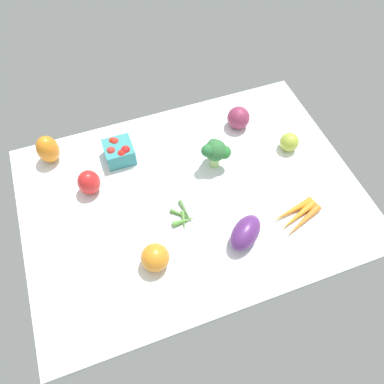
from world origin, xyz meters
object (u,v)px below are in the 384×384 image
red_onion_near_basket (238,118)px  bell_pepper_orange (48,149)px  okra_pile (184,217)px  berry_basket (119,151)px  heirloom_tomato_orange (155,258)px  eggplant (246,233)px  broccoli_head (216,151)px  heirloom_tomato_green (289,142)px  bell_pepper_red (89,182)px  carrot_bunch (297,216)px

red_onion_near_basket → bell_pepper_orange: bearing=173.6°
okra_pile → berry_basket: size_ratio=1.13×
heirloom_tomato_orange → eggplant: bearing=-2.8°
okra_pile → heirloom_tomato_orange: 16.67cm
broccoli_head → bell_pepper_orange: broccoli_head is taller
heirloom_tomato_orange → broccoli_head: broccoli_head is taller
okra_pile → broccoli_head: 23.74cm
heirloom_tomato_green → bell_pepper_orange: 79.18cm
berry_basket → bell_pepper_red: 15.08cm
berry_basket → broccoli_head: broccoli_head is taller
eggplant → red_onion_near_basket: bearing=31.7°
red_onion_near_basket → bell_pepper_red: bearing=-170.0°
heirloom_tomato_orange → eggplant: size_ratio=0.65×
okra_pile → berry_basket: bearing=112.6°
bell_pepper_orange → okra_pile: bearing=-47.4°
heirloom_tomato_orange → bell_pepper_orange: size_ratio=0.77×
red_onion_near_basket → carrot_bunch: 40.89cm
okra_pile → red_onion_near_basket: (30.44, 29.41, 3.16)cm
berry_basket → heirloom_tomato_green: size_ratio=1.46×
berry_basket → red_onion_near_basket: 42.66cm
bell_pepper_red → carrot_bunch: size_ratio=0.53×
red_onion_near_basket → eggplant: 44.70cm
heirloom_tomato_green → bell_pepper_red: bell_pepper_red is taller
red_onion_near_basket → bell_pepper_orange: bell_pepper_orange is taller
heirloom_tomato_green → red_onion_near_basket: size_ratio=0.81×
berry_basket → bell_pepper_red: bell_pepper_red is taller
heirloom_tomato_green → eggplant: bearing=-136.8°
okra_pile → bell_pepper_red: (-23.92, 19.83, 3.51)cm
broccoli_head → red_onion_near_basket: bearing=43.4°
broccoli_head → carrot_bunch: (15.53, -27.45, -5.70)cm
heirloom_tomato_green → broccoli_head: bearing=175.5°
heirloom_tomato_green → red_onion_near_basket: red_onion_near_basket is taller
okra_pile → broccoli_head: (16.33, 16.09, 6.15)cm
red_onion_near_basket → heirloom_tomato_orange: bearing=-136.5°
okra_pile → heirloom_tomato_green: heirloom_tomato_green is taller
okra_pile → heirloom_tomato_green: bearing=18.4°
broccoli_head → eggplant: size_ratio=0.89×
carrot_bunch → bell_pepper_orange: bell_pepper_orange is taller
carrot_bunch → eggplant: size_ratio=1.33×
bell_pepper_red → broccoli_head: 40.51cm
okra_pile → bell_pepper_orange: bearing=132.6°
berry_basket → heirloom_tomato_orange: bearing=-89.9°
heirloom_tomato_orange → carrot_bunch: bearing=-0.5°
heirloom_tomato_green → heirloom_tomato_orange: (-54.38, -25.02, 0.80)cm
okra_pile → eggplant: bearing=-40.7°
red_onion_near_basket → heirloom_tomato_orange: 58.69cm
heirloom_tomato_green → bell_pepper_orange: bearing=163.5°
heirloom_tomato_green → carrot_bunch: (-10.38, -25.41, -1.95)cm
heirloom_tomato_green → carrot_bunch: size_ratio=0.39×
okra_pile → eggplant: size_ratio=0.85×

